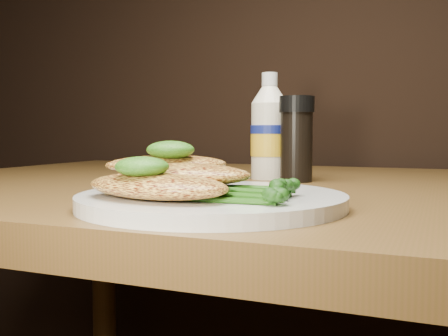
% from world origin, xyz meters
% --- Properties ---
extents(plate, '(0.27, 0.27, 0.01)m').
position_xyz_m(plate, '(0.02, 0.79, 0.76)').
color(plate, silver).
rests_on(plate, dining_table).
extents(chicken_front, '(0.16, 0.10, 0.02)m').
position_xyz_m(chicken_front, '(-0.01, 0.73, 0.78)').
color(chicken_front, '#EAB74A').
rests_on(chicken_front, plate).
extents(chicken_mid, '(0.15, 0.08, 0.02)m').
position_xyz_m(chicken_mid, '(-0.01, 0.78, 0.78)').
color(chicken_mid, '#EAB74A').
rests_on(chicken_mid, plate).
extents(chicken_back, '(0.14, 0.13, 0.02)m').
position_xyz_m(chicken_back, '(-0.04, 0.80, 0.79)').
color(chicken_back, '#EAB74A').
rests_on(chicken_back, plate).
extents(pesto_front, '(0.06, 0.05, 0.02)m').
position_xyz_m(pesto_front, '(-0.02, 0.72, 0.79)').
color(pesto_front, '#0F3808').
rests_on(pesto_front, chicken_front).
extents(pesto_back, '(0.06, 0.06, 0.02)m').
position_xyz_m(pesto_back, '(-0.03, 0.79, 0.81)').
color(pesto_back, '#0F3808').
rests_on(pesto_back, chicken_back).
extents(broccolini_bundle, '(0.13, 0.10, 0.02)m').
position_xyz_m(broccolini_bundle, '(0.06, 0.76, 0.77)').
color(broccolini_bundle, '#1F4F11').
rests_on(broccolini_bundle, plate).
extents(mayo_bottle, '(0.08, 0.08, 0.17)m').
position_xyz_m(mayo_bottle, '(-0.03, 1.11, 0.83)').
color(mayo_bottle, white).
rests_on(mayo_bottle, dining_table).
extents(pepper_grinder, '(0.05, 0.05, 0.13)m').
position_xyz_m(pepper_grinder, '(0.03, 1.08, 0.81)').
color(pepper_grinder, black).
rests_on(pepper_grinder, dining_table).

